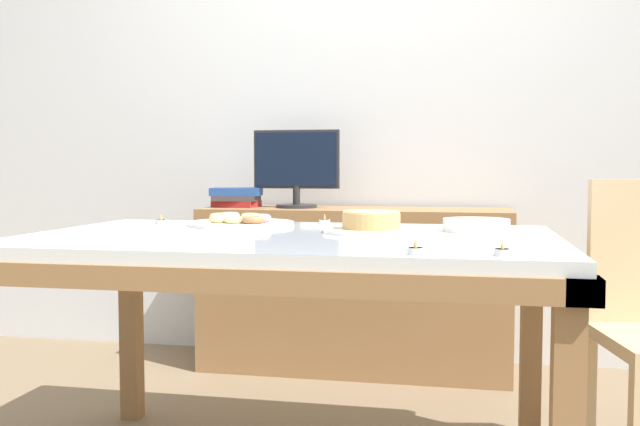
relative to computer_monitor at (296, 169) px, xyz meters
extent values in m
cube|color=silver|center=(0.29, 0.30, 0.33)|extent=(8.00, 0.10, 2.60)
cube|color=silver|center=(0.29, -1.29, -0.21)|extent=(1.59, 0.98, 0.04)
cube|color=olive|center=(0.29, -1.76, -0.26)|extent=(1.62, 0.08, 0.06)
cube|color=olive|center=(0.29, -0.82, -0.26)|extent=(1.62, 0.08, 0.06)
cube|color=olive|center=(-0.48, -1.29, -0.26)|extent=(0.08, 1.02, 0.06)
cube|color=olive|center=(1.06, -1.29, -0.26)|extent=(0.08, 1.02, 0.06)
cube|color=olive|center=(-0.46, -0.85, -0.61)|extent=(0.07, 0.07, 0.71)
cube|color=olive|center=(1.04, -0.85, -0.61)|extent=(0.07, 0.07, 0.71)
cube|color=#D1B284|center=(1.20, -1.02, -0.75)|extent=(0.05, 0.05, 0.45)
cube|color=olive|center=(0.29, 0.00, -0.58)|extent=(1.47, 0.44, 0.78)
cylinder|color=#262628|center=(0.00, 0.00, -0.18)|extent=(0.20, 0.20, 0.02)
cylinder|color=#262628|center=(0.00, 0.00, -0.13)|extent=(0.04, 0.04, 0.09)
cube|color=#262628|center=(0.00, 0.00, 0.05)|extent=(0.42, 0.02, 0.28)
cube|color=black|center=(0.00, -0.01, 0.05)|extent=(0.40, 0.00, 0.26)
cube|color=maroon|center=(-0.31, 0.00, -0.17)|extent=(0.22, 0.17, 0.03)
cube|color=#3F3838|center=(-0.31, 0.00, -0.15)|extent=(0.23, 0.19, 0.03)
cube|color=#23478C|center=(-0.31, 0.00, -0.11)|extent=(0.26, 0.19, 0.04)
cylinder|color=white|center=(0.52, -1.18, -0.19)|extent=(0.30, 0.30, 0.01)
cylinder|color=tan|center=(0.52, -1.18, -0.16)|extent=(0.18, 0.18, 0.05)
cylinder|color=#F4CA7D|center=(0.52, -1.18, -0.13)|extent=(0.18, 0.18, 0.01)
cylinder|color=white|center=(0.04, -1.00, -0.19)|extent=(0.37, 0.37, 0.01)
torus|color=pink|center=(0.11, -1.01, -0.17)|extent=(0.08, 0.08, 0.03)
torus|color=white|center=(0.09, -0.94, -0.17)|extent=(0.08, 0.08, 0.02)
torus|color=#EAD184|center=(0.05, -0.92, -0.17)|extent=(0.07, 0.07, 0.02)
torus|color=pink|center=(-0.02, -0.93, -0.17)|extent=(0.07, 0.07, 0.03)
torus|color=#EAD184|center=(-0.04, -0.98, -0.17)|extent=(0.08, 0.08, 0.03)
torus|color=#EAD184|center=(-0.02, -1.06, -0.17)|extent=(0.07, 0.07, 0.02)
torus|color=#EAD184|center=(0.04, -1.07, -0.17)|extent=(0.07, 0.07, 0.02)
torus|color=#B27042|center=(0.10, -1.07, -0.17)|extent=(0.08, 0.08, 0.02)
cylinder|color=white|center=(0.84, -1.07, -0.19)|extent=(0.21, 0.21, 0.01)
cylinder|color=white|center=(0.84, -1.07, -0.18)|extent=(0.21, 0.21, 0.01)
cylinder|color=white|center=(0.84, -1.07, -0.17)|extent=(0.21, 0.21, 0.01)
cylinder|color=white|center=(0.84, -1.07, -0.16)|extent=(0.21, 0.21, 0.01)
cylinder|color=silver|center=(0.69, -1.72, -0.19)|extent=(0.04, 0.04, 0.02)
cylinder|color=white|center=(0.69, -1.72, -0.18)|extent=(0.03, 0.03, 0.00)
cone|color=#F9B74C|center=(0.69, -1.72, -0.17)|extent=(0.01, 0.01, 0.02)
cylinder|color=silver|center=(0.89, -1.70, -0.19)|extent=(0.04, 0.04, 0.02)
cylinder|color=white|center=(0.89, -1.70, -0.18)|extent=(0.03, 0.03, 0.00)
cone|color=#F9B74C|center=(0.89, -1.70, -0.17)|extent=(0.01, 0.01, 0.02)
cylinder|color=silver|center=(0.31, -0.87, -0.19)|extent=(0.04, 0.04, 0.02)
cylinder|color=white|center=(0.31, -0.87, -0.18)|extent=(0.03, 0.03, 0.00)
cone|color=#F9B74C|center=(0.31, -0.87, -0.17)|extent=(0.01, 0.01, 0.02)
cylinder|color=silver|center=(-0.26, -1.00, -0.19)|extent=(0.04, 0.04, 0.02)
cylinder|color=white|center=(-0.26, -1.00, -0.18)|extent=(0.03, 0.03, 0.00)
cone|color=#F9B74C|center=(-0.26, -1.00, -0.17)|extent=(0.01, 0.01, 0.02)
camera|label=1|loc=(0.81, -3.38, 0.00)|focal=40.00mm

